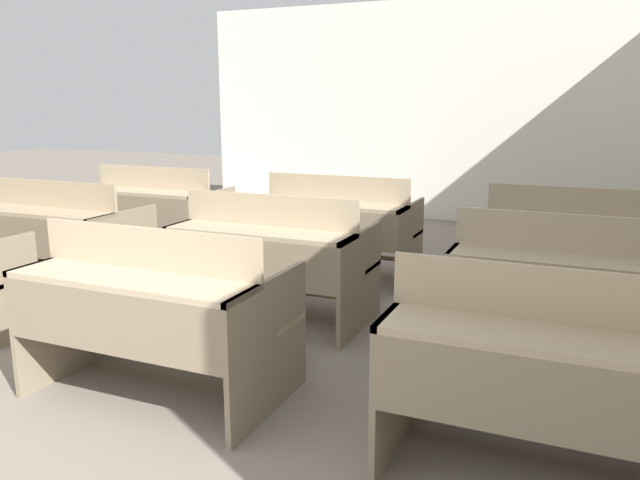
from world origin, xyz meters
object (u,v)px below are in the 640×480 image
at_px(bench_front_center, 156,310).
at_px(bench_third_center, 338,225).
at_px(bench_front_right, 554,374).
at_px(bench_second_right, 568,289).
at_px(bench_second_left, 59,234).
at_px(bench_third_left, 156,211).
at_px(bench_third_right, 575,245).
at_px(bench_second_center, 272,257).

xyz_separation_m(bench_front_center, bench_third_center, (0.02, 2.47, 0.00)).
xyz_separation_m(bench_front_center, bench_front_right, (1.92, -0.01, 0.00)).
bearing_deg(bench_third_center, bench_second_right, -32.91).
bearing_deg(bench_second_left, bench_third_left, 88.86).
height_order(bench_second_right, bench_third_center, same).
height_order(bench_third_left, bench_third_right, same).
bearing_deg(bench_second_center, bench_second_left, -179.89).
bearing_deg(bench_third_left, bench_second_center, -32.35).
bearing_deg(bench_second_center, bench_front_right, -33.41).
bearing_deg(bench_third_left, bench_front_center, -52.29).
xyz_separation_m(bench_second_center, bench_second_right, (1.90, -0.01, 0.00)).
bearing_deg(bench_front_center, bench_second_left, 147.25).
distance_m(bench_front_center, bench_second_center, 1.24).
bearing_deg(bench_front_right, bench_third_left, 147.12).
distance_m(bench_second_center, bench_second_right, 1.90).
height_order(bench_front_center, bench_second_left, same).
bearing_deg(bench_front_right, bench_second_center, 146.59).
distance_m(bench_front_center, bench_third_right, 3.13).
bearing_deg(bench_third_center, bench_second_left, -147.72).
relative_size(bench_second_left, bench_second_right, 1.00).
bearing_deg(bench_front_center, bench_second_center, 89.14).
relative_size(bench_front_right, bench_third_center, 1.00).
xyz_separation_m(bench_front_center, bench_second_left, (-1.93, 1.24, 0.00)).
bearing_deg(bench_front_center, bench_third_center, 89.57).
xyz_separation_m(bench_front_right, bench_second_center, (-1.90, 1.25, 0.00)).
height_order(bench_second_left, bench_second_right, same).
bearing_deg(bench_second_right, bench_second_left, 179.93).
bearing_deg(bench_second_right, bench_front_right, -90.25).
xyz_separation_m(bench_third_center, bench_third_right, (1.90, 0.00, 0.00)).
relative_size(bench_second_center, bench_third_center, 1.00).
distance_m(bench_third_center, bench_third_right, 1.90).
distance_m(bench_front_right, bench_second_center, 2.27).
bearing_deg(bench_second_center, bench_third_center, 90.01).
relative_size(bench_second_right, bench_third_right, 1.00).
xyz_separation_m(bench_second_center, bench_third_left, (-1.92, 1.22, 0.00)).
bearing_deg(bench_front_right, bench_front_center, 179.70).
height_order(bench_front_right, bench_third_left, same).
bearing_deg(bench_front_center, bench_second_right, 32.70).
bearing_deg(bench_third_right, bench_front_right, -90.08).
xyz_separation_m(bench_front_right, bench_third_left, (-3.82, 2.47, 0.00)).
bearing_deg(bench_front_center, bench_third_left, 127.71).
height_order(bench_second_center, bench_third_center, same).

